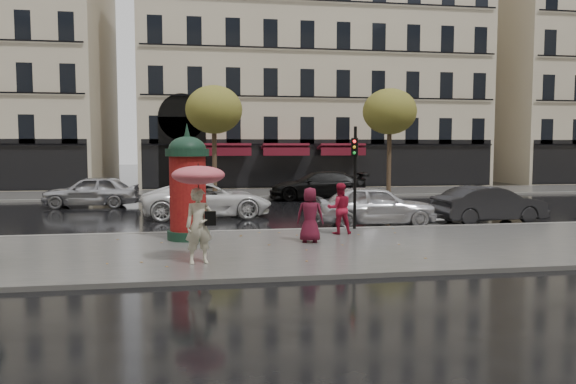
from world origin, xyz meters
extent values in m
plane|color=black|center=(0.00, 0.00, 0.00)|extent=(160.00, 160.00, 0.00)
cube|color=#474744|center=(0.00, -0.50, 0.06)|extent=(90.00, 7.00, 0.12)
cube|color=#474744|center=(0.00, 19.00, 0.06)|extent=(90.00, 6.00, 0.12)
cube|color=slate|center=(0.00, 3.00, 0.07)|extent=(90.00, 0.25, 0.14)
cube|color=slate|center=(0.00, 16.00, 0.07)|extent=(90.00, 0.25, 0.14)
cube|color=silver|center=(6.00, 9.60, 0.01)|extent=(3.60, 11.75, 0.01)
cube|color=#B7A88C|center=(6.00, 30.00, 10.00)|extent=(26.00, 14.00, 20.00)
cylinder|color=#38281C|center=(-2.00, 18.00, 2.60)|extent=(0.28, 0.28, 5.20)
ellipsoid|color=#4F6720|center=(-2.00, 18.00, 5.20)|extent=(3.40, 3.40, 2.89)
cylinder|color=#38281C|center=(9.00, 18.00, 2.60)|extent=(0.28, 0.28, 5.20)
ellipsoid|color=#4F6720|center=(9.00, 18.00, 5.20)|extent=(3.40, 3.40, 2.89)
imported|color=beige|center=(-3.09, -2.26, 1.06)|extent=(0.77, 0.59, 1.87)
cylinder|color=black|center=(-3.09, -2.26, 1.68)|extent=(0.02, 0.02, 1.18)
ellipsoid|color=#D8285A|center=(-3.09, -2.26, 2.30)|extent=(1.30, 1.30, 0.45)
cone|color=black|center=(-3.09, -2.26, 2.56)|extent=(0.04, 0.04, 0.10)
cube|color=black|center=(-2.81, -2.33, 1.24)|extent=(0.27, 0.12, 0.35)
imported|color=maroon|center=(1.52, 1.73, 0.96)|extent=(0.84, 0.67, 1.68)
imported|color=#531021|center=(0.23, 0.28, 0.95)|extent=(0.93, 0.73, 1.66)
cylinder|color=black|center=(-3.39, 1.48, 0.26)|extent=(1.30, 1.30, 0.28)
cylinder|color=maroon|center=(-3.39, 1.48, 1.56)|extent=(1.12, 1.12, 2.32)
cylinder|color=black|center=(-3.39, 1.48, 2.82)|extent=(1.34, 1.34, 0.23)
ellipsoid|color=black|center=(-3.39, 1.48, 2.91)|extent=(1.15, 1.15, 0.81)
cone|color=black|center=(-3.39, 1.48, 3.51)|extent=(0.19, 0.19, 0.42)
cylinder|color=black|center=(2.34, 2.80, 1.91)|extent=(0.11, 0.11, 3.57)
cube|color=black|center=(2.27, 2.62, 2.98)|extent=(0.27, 0.23, 0.62)
imported|color=silver|center=(3.55, 4.20, 0.78)|extent=(4.71, 2.20, 1.56)
imported|color=black|center=(8.23, 4.20, 0.73)|extent=(4.55, 1.96, 1.46)
imported|color=white|center=(-2.66, 7.76, 0.75)|extent=(5.56, 2.81, 1.51)
imported|color=black|center=(3.66, 14.74, 0.79)|extent=(5.59, 2.53, 1.59)
imported|color=#A9A9AE|center=(-8.24, 12.70, 0.79)|extent=(4.70, 2.08, 1.57)
camera|label=1|loc=(-3.16, -16.10, 3.00)|focal=35.00mm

